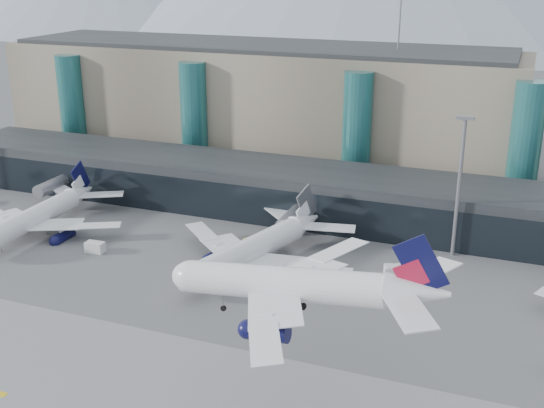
{
  "coord_description": "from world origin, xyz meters",
  "views": [
    {
      "loc": [
        39.79,
        -69.38,
        50.48
      ],
      "look_at": [
        1.08,
        32.0,
        11.47
      ],
      "focal_mm": 45.0,
      "sensor_mm": 36.0,
      "label": 1
    }
  ],
  "objects_px": {
    "veh_b": "(251,242)",
    "lightmast_mid": "(460,179)",
    "veh_g": "(389,270)",
    "veh_d": "(393,270)",
    "veh_a": "(95,247)",
    "veh_h": "(297,283)",
    "jet_parked_left": "(43,207)",
    "hero_jet": "(312,278)",
    "jet_parked_mid": "(262,238)"
  },
  "relations": [
    {
      "from": "veh_b",
      "to": "veh_h",
      "type": "relative_size",
      "value": 0.76
    },
    {
      "from": "hero_jet",
      "to": "veh_g",
      "type": "height_order",
      "value": "hero_jet"
    },
    {
      "from": "veh_h",
      "to": "veh_d",
      "type": "bearing_deg",
      "value": 31.26
    },
    {
      "from": "veh_b",
      "to": "veh_g",
      "type": "bearing_deg",
      "value": -67.61
    },
    {
      "from": "lightmast_mid",
      "to": "veh_h",
      "type": "xyz_separation_m",
      "value": [
        -21.99,
        -22.78,
        -13.46
      ]
    },
    {
      "from": "veh_g",
      "to": "veh_a",
      "type": "bearing_deg",
      "value": -97.25
    },
    {
      "from": "lightmast_mid",
      "to": "veh_a",
      "type": "height_order",
      "value": "lightmast_mid"
    },
    {
      "from": "veh_g",
      "to": "veh_h",
      "type": "xyz_separation_m",
      "value": [
        -12.88,
        -10.61,
        0.21
      ]
    },
    {
      "from": "jet_parked_mid",
      "to": "veh_d",
      "type": "xyz_separation_m",
      "value": [
        22.62,
        3.54,
        -3.88
      ]
    },
    {
      "from": "lightmast_mid",
      "to": "veh_g",
      "type": "relative_size",
      "value": 9.99
    },
    {
      "from": "hero_jet",
      "to": "veh_g",
      "type": "distance_m",
      "value": 44.61
    },
    {
      "from": "hero_jet",
      "to": "jet_parked_left",
      "type": "distance_m",
      "value": 78.41
    },
    {
      "from": "veh_b",
      "to": "veh_h",
      "type": "xyz_separation_m",
      "value": [
        13.77,
        -13.69,
        0.2
      ]
    },
    {
      "from": "hero_jet",
      "to": "veh_h",
      "type": "relative_size",
      "value": 9.72
    },
    {
      "from": "veh_b",
      "to": "veh_h",
      "type": "bearing_deg",
      "value": -105.86
    },
    {
      "from": "jet_parked_left",
      "to": "jet_parked_mid",
      "type": "relative_size",
      "value": 0.94
    },
    {
      "from": "hero_jet",
      "to": "lightmast_mid",
      "type": "bearing_deg",
      "value": 80.8
    },
    {
      "from": "jet_parked_left",
      "to": "veh_g",
      "type": "relative_size",
      "value": 14.3
    },
    {
      "from": "jet_parked_mid",
      "to": "veh_a",
      "type": "relative_size",
      "value": 11.35
    },
    {
      "from": "jet_parked_mid",
      "to": "veh_b",
      "type": "relative_size",
      "value": 14.77
    },
    {
      "from": "hero_jet",
      "to": "veh_d",
      "type": "relative_size",
      "value": 11.65
    },
    {
      "from": "veh_a",
      "to": "veh_d",
      "type": "xyz_separation_m",
      "value": [
        52.88,
        10.08,
        -0.13
      ]
    },
    {
      "from": "veh_a",
      "to": "veh_b",
      "type": "relative_size",
      "value": 1.3
    },
    {
      "from": "veh_a",
      "to": "veh_b",
      "type": "height_order",
      "value": "veh_a"
    },
    {
      "from": "veh_h",
      "to": "veh_a",
      "type": "bearing_deg",
      "value": 171.67
    },
    {
      "from": "lightmast_mid",
      "to": "jet_parked_left",
      "type": "relative_size",
      "value": 0.7
    },
    {
      "from": "veh_a",
      "to": "veh_g",
      "type": "xyz_separation_m",
      "value": [
        52.17,
        9.88,
        -0.21
      ]
    },
    {
      "from": "lightmast_mid",
      "to": "veh_b",
      "type": "height_order",
      "value": "lightmast_mid"
    },
    {
      "from": "jet_parked_mid",
      "to": "veh_h",
      "type": "height_order",
      "value": "jet_parked_mid"
    },
    {
      "from": "veh_b",
      "to": "lightmast_mid",
      "type": "bearing_deg",
      "value": -46.76
    },
    {
      "from": "hero_jet",
      "to": "veh_g",
      "type": "bearing_deg",
      "value": 90.2
    },
    {
      "from": "lightmast_mid",
      "to": "veh_a",
      "type": "xyz_separation_m",
      "value": [
        -61.29,
        -22.05,
        -13.46
      ]
    },
    {
      "from": "jet_parked_mid",
      "to": "veh_g",
      "type": "height_order",
      "value": "jet_parked_mid"
    },
    {
      "from": "veh_d",
      "to": "veh_g",
      "type": "distance_m",
      "value": 0.74
    },
    {
      "from": "veh_b",
      "to": "veh_a",
      "type": "bearing_deg",
      "value": 145.9
    },
    {
      "from": "veh_g",
      "to": "veh_d",
      "type": "bearing_deg",
      "value": 88.18
    },
    {
      "from": "hero_jet",
      "to": "veh_h",
      "type": "xyz_separation_m",
      "value": [
        -12.04,
        30.58,
        -16.89
      ]
    },
    {
      "from": "veh_a",
      "to": "veh_d",
      "type": "bearing_deg",
      "value": 8.59
    },
    {
      "from": "lightmast_mid",
      "to": "veh_d",
      "type": "xyz_separation_m",
      "value": [
        -8.41,
        -11.96,
        -13.59
      ]
    },
    {
      "from": "jet_parked_mid",
      "to": "veh_h",
      "type": "bearing_deg",
      "value": -111.52
    },
    {
      "from": "veh_b",
      "to": "veh_d",
      "type": "bearing_deg",
      "value": -67.02
    },
    {
      "from": "hero_jet",
      "to": "veh_g",
      "type": "xyz_separation_m",
      "value": [
        0.84,
        41.19,
        -17.11
      ]
    },
    {
      "from": "veh_a",
      "to": "veh_h",
      "type": "distance_m",
      "value": 39.3
    },
    {
      "from": "veh_h",
      "to": "jet_parked_left",
      "type": "bearing_deg",
      "value": 165.47
    },
    {
      "from": "jet_parked_left",
      "to": "veh_b",
      "type": "distance_m",
      "value": 42.35
    },
    {
      "from": "lightmast_mid",
      "to": "veh_b",
      "type": "bearing_deg",
      "value": -165.74
    },
    {
      "from": "jet_parked_left",
      "to": "veh_h",
      "type": "height_order",
      "value": "jet_parked_left"
    },
    {
      "from": "veh_b",
      "to": "jet_parked_left",
      "type": "bearing_deg",
      "value": 128.03
    },
    {
      "from": "hero_jet",
      "to": "veh_b",
      "type": "relative_size",
      "value": 12.87
    },
    {
      "from": "veh_d",
      "to": "lightmast_mid",
      "type": "bearing_deg",
      "value": 20.95
    }
  ]
}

